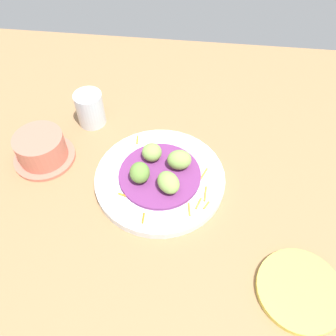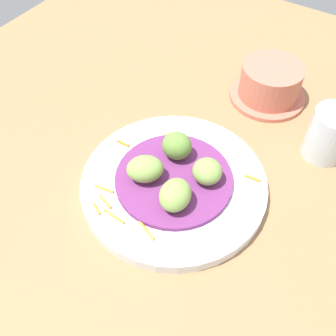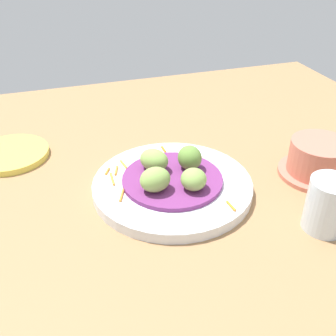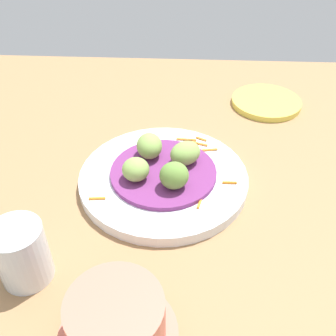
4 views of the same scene
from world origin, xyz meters
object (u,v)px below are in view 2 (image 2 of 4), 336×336
(guac_scoop_back, at_px, (177,146))
(guac_scoop_left, at_px, (145,169))
(water_glass, at_px, (329,134))
(terracotta_bowl, at_px, (270,84))
(guac_scoop_right, at_px, (207,171))
(guac_scoop_center, at_px, (175,195))
(main_plate, at_px, (176,185))

(guac_scoop_back, bearing_deg, guac_scoop_left, -14.66)
(guac_scoop_left, distance_m, water_glass, 0.29)
(guac_scoop_back, height_order, terracotta_bowl, guac_scoop_back)
(guac_scoop_left, distance_m, guac_scoop_right, 0.09)
(guac_scoop_right, height_order, terracotta_bowl, terracotta_bowl)
(guac_scoop_right, xyz_separation_m, guac_scoop_back, (-0.02, -0.06, 0.00))
(guac_scoop_left, relative_size, guac_scoop_right, 1.24)
(guac_scoop_center, distance_m, guac_scoop_back, 0.09)
(guac_scoop_right, bearing_deg, terracotta_bowl, -178.24)
(guac_scoop_center, bearing_deg, main_plate, -149.66)
(main_plate, distance_m, guac_scoop_back, 0.06)
(guac_scoop_center, xyz_separation_m, guac_scoop_right, (-0.06, 0.02, -0.00))
(guac_scoop_left, bearing_deg, guac_scoop_back, 165.34)
(main_plate, relative_size, guac_scoop_left, 5.20)
(guac_scoop_center, height_order, water_glass, water_glass)
(water_glass, bearing_deg, guac_scoop_center, -31.13)
(guac_scoop_left, bearing_deg, terracotta_bowl, 166.68)
(guac_scoop_left, relative_size, water_glass, 0.63)
(guac_scoop_center, bearing_deg, water_glass, 148.87)
(main_plate, xyz_separation_m, terracotta_bowl, (-0.26, 0.03, 0.02))
(guac_scoop_left, distance_m, guac_scoop_center, 0.06)
(guac_scoop_center, relative_size, terracotta_bowl, 0.37)
(terracotta_bowl, distance_m, water_glass, 0.15)
(main_plate, distance_m, guac_scoop_center, 0.06)
(main_plate, xyz_separation_m, water_glass, (-0.19, 0.16, 0.03))
(terracotta_bowl, bearing_deg, guac_scoop_right, 1.76)
(guac_scoop_right, distance_m, terracotta_bowl, 0.24)
(main_plate, distance_m, guac_scoop_left, 0.06)
(terracotta_bowl, bearing_deg, water_glass, 59.10)
(main_plate, bearing_deg, guac_scoop_right, 120.34)
(guac_scoop_back, bearing_deg, main_plate, 30.34)
(main_plate, xyz_separation_m, guac_scoop_back, (-0.04, -0.02, 0.04))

